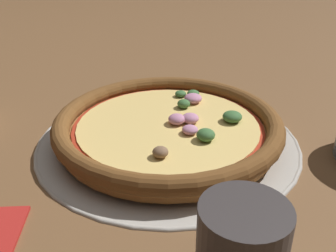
# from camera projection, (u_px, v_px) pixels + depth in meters

# --- Properties ---
(ground_plane) EXTENTS (3.00, 3.00, 0.00)m
(ground_plane) POSITION_uv_depth(u_px,v_px,m) (168.00, 141.00, 0.58)
(ground_plane) COLOR brown
(pizza_tray) EXTENTS (0.38, 0.38, 0.01)m
(pizza_tray) POSITION_uv_depth(u_px,v_px,m) (168.00, 139.00, 0.58)
(pizza_tray) COLOR #B7B2A8
(pizza_tray) RESTS_ON ground_plane
(pizza) EXTENTS (0.33, 0.33, 0.04)m
(pizza) POSITION_uv_depth(u_px,v_px,m) (168.00, 126.00, 0.57)
(pizza) COLOR #A86B33
(pizza) RESTS_ON pizza_tray
(drinking_cup) EXTENTS (0.08, 0.08, 0.09)m
(drinking_cup) POSITION_uv_depth(u_px,v_px,m) (241.00, 250.00, 0.33)
(drinking_cup) COLOR #383333
(drinking_cup) RESTS_ON ground_plane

